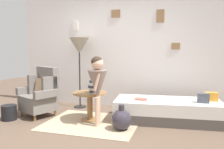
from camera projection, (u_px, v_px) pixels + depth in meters
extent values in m
plane|color=brown|center=(85.00, 135.00, 3.61)|extent=(12.00, 12.00, 0.00)
cube|color=silver|center=(118.00, 50.00, 5.33)|extent=(4.80, 0.10, 2.60)
cube|color=olive|center=(116.00, 14.00, 5.20)|extent=(0.20, 0.02, 0.17)
cube|color=gray|center=(116.00, 14.00, 5.19)|extent=(0.16, 0.01, 0.13)
cube|color=olive|center=(176.00, 46.00, 4.90)|extent=(0.18, 0.02, 0.13)
cube|color=slate|center=(176.00, 46.00, 4.90)|extent=(0.14, 0.01, 0.11)
cube|color=white|center=(75.00, 26.00, 5.51)|extent=(0.13, 0.02, 0.21)
cube|color=white|center=(75.00, 26.00, 5.50)|extent=(0.10, 0.01, 0.17)
cube|color=olive|center=(160.00, 16.00, 4.93)|extent=(0.17, 0.02, 0.27)
cube|color=gray|center=(160.00, 16.00, 4.92)|extent=(0.13, 0.01, 0.21)
cube|color=tan|center=(92.00, 123.00, 4.18)|extent=(1.64, 1.34, 0.01)
cylinder|color=olive|center=(22.00, 113.00, 4.61)|extent=(0.04, 0.04, 0.12)
cylinder|color=olive|center=(35.00, 118.00, 4.29)|extent=(0.04, 0.04, 0.12)
cylinder|color=olive|center=(42.00, 109.00, 4.94)|extent=(0.04, 0.04, 0.12)
cylinder|color=olive|center=(55.00, 113.00, 4.63)|extent=(0.04, 0.04, 0.12)
cube|color=slate|center=(38.00, 103.00, 4.60)|extent=(0.78, 0.76, 0.30)
cube|color=slate|center=(48.00, 80.00, 4.72)|extent=(0.60, 0.38, 0.55)
cube|color=slate|center=(35.00, 84.00, 4.80)|extent=(0.20, 0.31, 0.39)
cube|color=slate|center=(49.00, 86.00, 4.46)|extent=(0.20, 0.31, 0.39)
cube|color=slate|center=(28.00, 90.00, 4.78)|extent=(0.29, 0.49, 0.14)
cube|color=slate|center=(46.00, 94.00, 4.34)|extent=(0.29, 0.49, 0.14)
cube|color=tan|center=(42.00, 87.00, 4.64)|extent=(0.40, 0.30, 0.33)
cube|color=#4C4742|center=(167.00, 116.00, 4.28)|extent=(1.97, 0.98, 0.18)
cube|color=silver|center=(167.00, 106.00, 4.26)|extent=(1.97, 0.98, 0.22)
cube|color=orange|center=(211.00, 97.00, 4.16)|extent=(0.22, 0.13, 0.16)
cube|color=#474C56|center=(203.00, 98.00, 4.01)|extent=(0.19, 0.13, 0.17)
cylinder|color=olive|center=(90.00, 120.00, 4.35)|extent=(0.34, 0.34, 0.02)
cylinder|color=olive|center=(90.00, 107.00, 4.32)|extent=(0.10, 0.10, 0.48)
cylinder|color=olive|center=(90.00, 93.00, 4.30)|extent=(0.62, 0.62, 0.03)
cylinder|color=#2D384C|center=(93.00, 91.00, 4.29)|extent=(0.13, 0.13, 0.04)
cylinder|color=white|center=(93.00, 89.00, 4.28)|extent=(0.16, 0.16, 0.04)
cylinder|color=#2D384C|center=(93.00, 86.00, 4.28)|extent=(0.19, 0.19, 0.04)
cylinder|color=white|center=(93.00, 84.00, 4.27)|extent=(0.16, 0.16, 0.04)
cylinder|color=#2D384C|center=(93.00, 82.00, 4.27)|extent=(0.13, 0.13, 0.04)
cylinder|color=white|center=(93.00, 79.00, 4.26)|extent=(0.07, 0.07, 0.06)
cylinder|color=black|center=(80.00, 107.00, 5.33)|extent=(0.28, 0.28, 0.02)
cylinder|color=black|center=(80.00, 74.00, 5.25)|extent=(0.03, 0.03, 1.48)
cone|color=#9E937F|center=(79.00, 46.00, 5.18)|extent=(0.44, 0.44, 0.35)
cylinder|color=#D8AD8E|center=(97.00, 112.00, 3.96)|extent=(0.07, 0.07, 0.51)
cylinder|color=#D8AD8E|center=(98.00, 111.00, 4.05)|extent=(0.07, 0.07, 0.51)
cone|color=gray|center=(98.00, 85.00, 3.95)|extent=(0.34, 0.34, 0.49)
cylinder|color=gray|center=(97.00, 75.00, 3.94)|extent=(0.17, 0.17, 0.19)
cylinder|color=#D8AD8E|center=(97.00, 82.00, 3.83)|extent=(0.14, 0.06, 0.33)
cylinder|color=#D8AD8E|center=(100.00, 80.00, 4.06)|extent=(0.14, 0.06, 0.33)
sphere|color=#D8AD8E|center=(97.00, 64.00, 3.92)|extent=(0.21, 0.21, 0.21)
sphere|color=#38281E|center=(97.00, 62.00, 3.91)|extent=(0.20, 0.20, 0.20)
cube|color=#B96052|center=(141.00, 99.00, 4.26)|extent=(0.23, 0.17, 0.03)
sphere|color=#332D38|center=(121.00, 120.00, 3.81)|extent=(0.34, 0.34, 0.34)
cylinder|color=#332D38|center=(121.00, 107.00, 3.78)|extent=(0.10, 0.10, 0.09)
cylinder|color=black|center=(9.00, 112.00, 4.36)|extent=(0.28, 0.28, 0.28)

